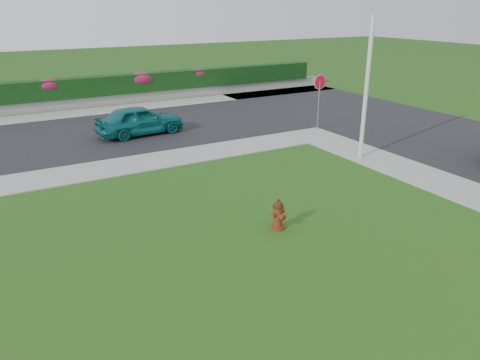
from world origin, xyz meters
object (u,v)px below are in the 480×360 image
fire_hydrant (278,215)px  utility_pole (366,90)px  stop_sign (320,89)px  sedan_teal (140,120)px

fire_hydrant → utility_pole: utility_pole is taller
utility_pole → fire_hydrant: bearing=-150.4°
fire_hydrant → stop_sign: (7.47, 7.79, 1.55)m
utility_pole → stop_sign: utility_pole is taller
fire_hydrant → sedan_teal: size_ratio=0.22×
sedan_teal → utility_pole: bearing=-144.9°
fire_hydrant → sedan_teal: bearing=79.0°
utility_pole → stop_sign: size_ratio=2.02×
fire_hydrant → utility_pole: 7.52m
sedan_teal → stop_sign: 8.38m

